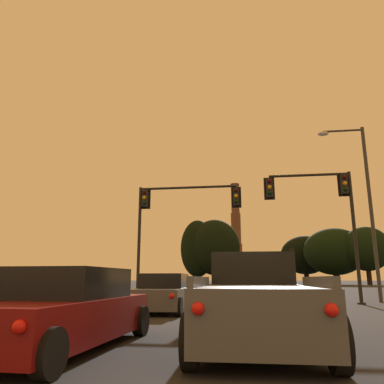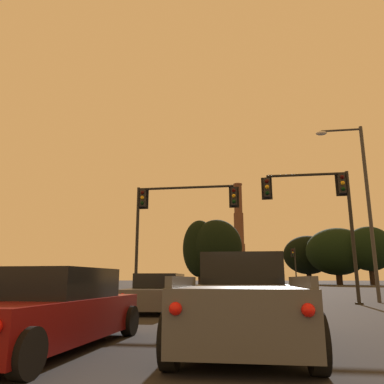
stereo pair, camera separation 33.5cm
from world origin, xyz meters
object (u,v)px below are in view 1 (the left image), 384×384
traffic_light_far_right (293,261)px  street_lamp (363,194)px  sedan_left_lane_front (164,294)px  smokestack (236,242)px  pickup_truck_center_lane_second (255,300)px  traffic_light_overhead_right (324,203)px  sedan_left_lane_second (64,311)px  traffic_light_overhead_left (172,212)px

traffic_light_far_right → street_lamp: street_lamp is taller
sedan_left_lane_front → smokestack: smokestack is taller
pickup_truck_center_lane_second → traffic_light_far_right: bearing=81.5°
street_lamp → traffic_light_overhead_right: bearing=-145.9°
sedan_left_lane_second → traffic_light_far_right: bearing=80.2°
traffic_light_overhead_left → street_lamp: street_lamp is taller
sedan_left_lane_second → street_lamp: (10.01, 15.23, 5.27)m
sedan_left_lane_front → traffic_light_overhead_right: 10.19m
pickup_truck_center_lane_second → sedan_left_lane_front: (-3.36, 6.74, -0.14)m
traffic_light_overhead_left → smokestack: 142.62m
traffic_light_far_right → sedan_left_lane_front: bearing=-103.7°
smokestack → traffic_light_overhead_left: bearing=-90.1°
smokestack → pickup_truck_center_lane_second: bearing=-88.5°
sedan_left_lane_front → smokestack: size_ratio=0.11×
traffic_light_overhead_left → pickup_truck_center_lane_second: bearing=-71.9°
smokestack → traffic_light_far_right: bearing=-84.6°
traffic_light_far_right → street_lamp: 32.75m
sedan_left_lane_front → smokestack: 149.60m
street_lamp → smokestack: size_ratio=0.23×
traffic_light_overhead_left → traffic_light_overhead_right: size_ratio=0.97×
sedan_left_lane_second → traffic_light_far_right: (9.77, 47.89, 2.95)m
pickup_truck_center_lane_second → street_lamp: (6.56, 13.90, 5.14)m
traffic_light_overhead_right → sedan_left_lane_second: bearing=-118.9°
sedan_left_lane_second → sedan_left_lane_front: (0.09, 8.07, 0.00)m
street_lamp → traffic_light_far_right: bearing=90.4°
traffic_light_overhead_right → smokestack: (-8.02, 143.29, 11.66)m
traffic_light_overhead_right → traffic_light_overhead_left: bearing=172.1°
sedan_left_lane_second → traffic_light_overhead_left: bearing=95.3°
pickup_truck_center_lane_second → traffic_light_far_right: 47.08m
sedan_left_lane_second → traffic_light_overhead_left: traffic_light_overhead_left is taller
sedan_left_lane_front → traffic_light_overhead_right: traffic_light_overhead_right is taller
traffic_light_far_right → smokestack: bearing=95.4°
traffic_light_far_right → street_lamp: bearing=-89.6°
sedan_left_lane_second → sedan_left_lane_front: 8.07m
traffic_light_far_right → traffic_light_overhead_left: (-10.69, -33.23, 1.47)m
sedan_left_lane_second → traffic_light_overhead_right: 16.06m
traffic_light_far_right → traffic_light_overhead_left: traffic_light_overhead_left is taller
sedan_left_lane_second → traffic_light_overhead_left: size_ratio=0.72×
pickup_truck_center_lane_second → smokestack: smokestack is taller
pickup_truck_center_lane_second → traffic_light_overhead_left: (-4.36, 13.34, 4.28)m
smokestack → street_lamp: bearing=-85.7°
traffic_light_far_right → street_lamp: (0.24, -32.66, 2.33)m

